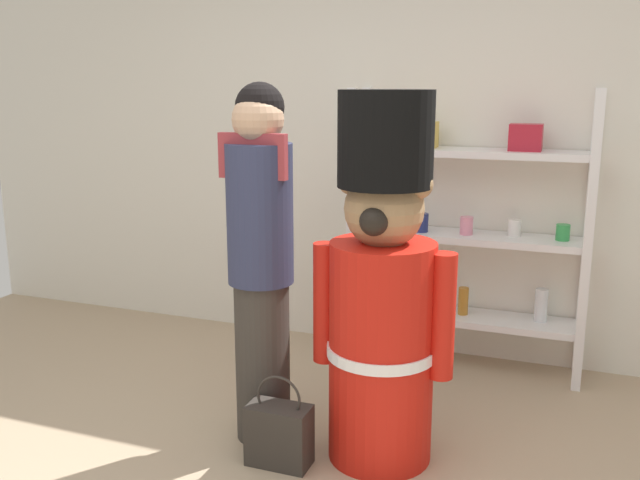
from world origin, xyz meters
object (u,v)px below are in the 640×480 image
(merchandise_shelf, at_px, (465,227))
(person_shopper, at_px, (261,254))
(shopping_bag, at_px, (279,434))
(teddy_bear_guard, at_px, (382,295))

(merchandise_shelf, xyz_separation_m, person_shopper, (-0.75, -1.23, 0.06))
(merchandise_shelf, xyz_separation_m, shopping_bag, (-0.57, -1.45, -0.71))
(teddy_bear_guard, height_order, shopping_bag, teddy_bear_guard)
(person_shopper, height_order, shopping_bag, person_shopper)
(merchandise_shelf, relative_size, shopping_bag, 3.89)
(merchandise_shelf, xyz_separation_m, teddy_bear_guard, (-0.17, -1.22, -0.08))
(teddy_bear_guard, distance_m, person_shopper, 0.60)
(merchandise_shelf, distance_m, shopping_bag, 1.71)
(merchandise_shelf, distance_m, person_shopper, 1.44)
(merchandise_shelf, height_order, shopping_bag, merchandise_shelf)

